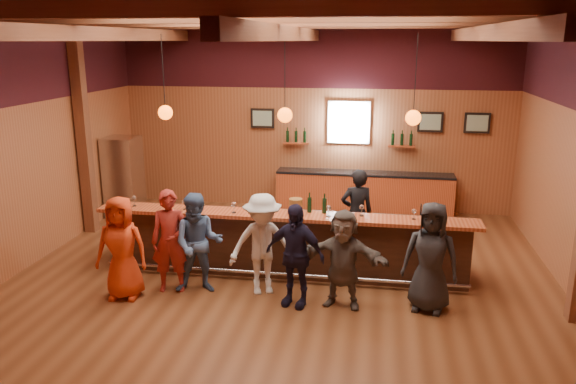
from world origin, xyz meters
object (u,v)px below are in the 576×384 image
Objects in this scene: customer_white at (263,244)px; customer_brown at (343,259)px; customer_redvest at (171,241)px; bartender at (357,213)px; customer_denim at (198,243)px; bottle_a at (309,205)px; customer_navy at (295,255)px; back_bar_cabinet at (364,192)px; customer_dark at (431,257)px; stainless_fridge at (124,177)px; customer_orange at (122,248)px; bar_counter at (288,241)px; ice_bucket at (296,206)px.

customer_brown is (1.26, -0.25, -0.06)m from customer_white.
bartender is at bearing 22.04° from customer_redvest.
bottle_a is (1.62, 0.93, 0.44)m from customer_denim.
bottle_a is (0.62, 0.81, 0.43)m from customer_white.
back_bar_cabinet is at bearing 95.43° from customer_navy.
customer_redvest is at bearing -167.70° from customer_dark.
customer_denim is (-2.41, -4.67, 0.33)m from back_bar_cabinet.
back_bar_cabinet is 5.26m from customer_denim.
stainless_fridge is at bearing -168.07° from back_bar_cabinet.
customer_orange is at bearing -163.48° from customer_redvest.
bottle_a is at bearing -30.15° from stainless_fridge.
bar_counter is at bearing 20.05° from bartender.
customer_brown is (2.25, -0.13, -0.06)m from customer_denim.
customer_redvest is (-1.67, -1.12, 0.30)m from bar_counter.
customer_orange reaches higher than ice_bucket.
customer_redvest reaches higher than customer_navy.
customer_white is at bearing -103.07° from bar_counter.
customer_white is 1.08× the size of customer_brown.
customer_white is (-0.23, -0.98, 0.28)m from bar_counter.
customer_brown is (1.03, -1.23, 0.22)m from bar_counter.
stainless_fridge reaches higher than customer_dark.
stainless_fridge is at bearing 163.40° from customer_dark.
customer_white is at bearing 8.04° from customer_orange.
customer_denim is 0.98× the size of bartender.
customer_navy is (4.44, -3.76, -0.11)m from stainless_fridge.
customer_redvest is 1.45m from customer_white.
customer_dark is 1.00× the size of bartender.
bottle_a is at bearing -23.33° from bar_counter.
customer_dark reaches higher than customer_orange.
customer_redvest is at bearing 18.65° from bartender.
customer_navy is at bearing -165.89° from customer_brown.
customer_redvest is 1.02× the size of customer_white.
customer_orange is at bearing 17.67° from bartender.
customer_navy is at bearing -162.67° from customer_dark.
bottle_a is (-1.90, 0.98, 0.42)m from customer_dark.
customer_orange is 1.08× the size of customer_brown.
customer_redvest and bartender have the same top height.
stainless_fridge reaches higher than customer_orange.
bottle_a is at bearing 11.92° from customer_redvest.
customer_orange is 6.69× the size of ice_bucket.
customer_denim is 3.05m from bartender.
back_bar_cabinet is 5.43m from stainless_fridge.
ice_bucket reaches higher than bar_counter.
stainless_fridge is 4.33m from customer_redvest.
customer_white is at bearing -107.22° from back_bar_cabinet.
bar_counter is 3.84× the size of customer_redvest.
stainless_fridge is 1.21× the size of customer_brown.
back_bar_cabinet is at bearing 50.03° from customer_orange.
customer_navy is 1.97m from customer_dark.
customer_white is 0.64m from customer_navy.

